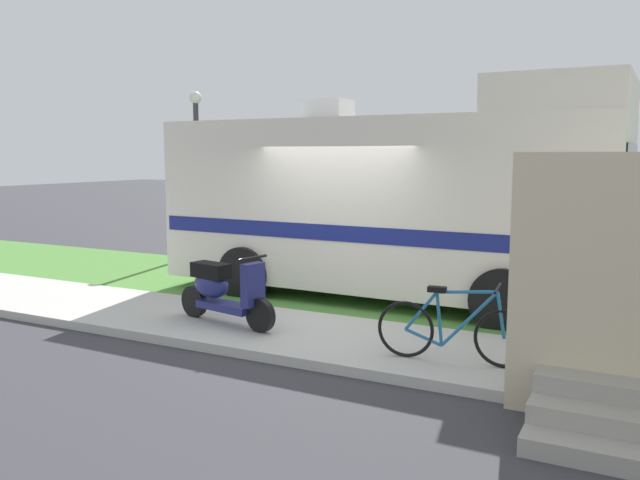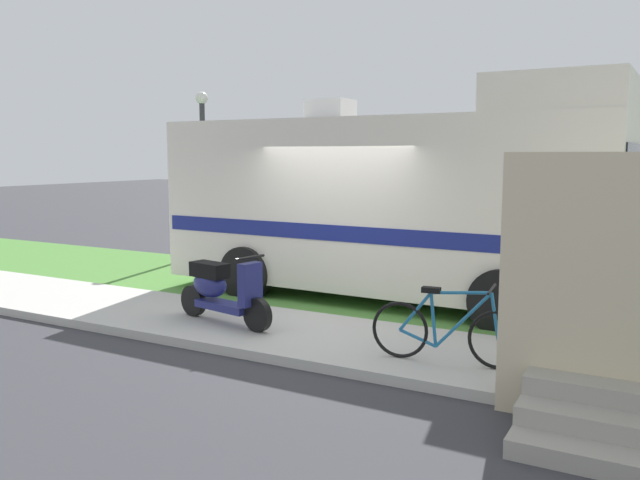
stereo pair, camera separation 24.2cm
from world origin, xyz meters
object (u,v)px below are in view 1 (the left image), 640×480
Objects in this scene: bottle_green at (591,360)px; street_lamp_post at (197,157)px; motorhome_rv at (393,201)px; scooter at (222,290)px; bicycle at (454,330)px.

street_lamp_post reaches higher than bottle_green.
motorhome_rv is 4.22× the size of scooter.
street_lamp_post is (-4.21, 4.93, 1.75)m from scooter.
bicycle is at bearing -34.68° from street_lamp_post.
bottle_green is at bearing 2.04° from scooter.
bicycle is 1.44m from bottle_green.
motorhome_rv is at bearing 140.40° from bottle_green.
scooter is 3.24m from bicycle.
motorhome_rv is 4.47m from bottle_green.
scooter is 4.61m from bottle_green.
bicycle is 6.24× the size of bottle_green.
bottle_green is (3.28, -2.71, -1.40)m from motorhome_rv.
scooter is 1.00× the size of bicycle.
bicycle reaches higher than bottle_green.
street_lamp_post is at bearing 130.51° from scooter.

